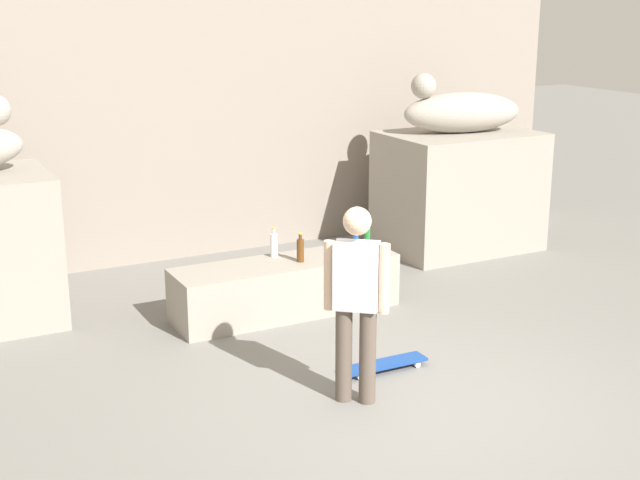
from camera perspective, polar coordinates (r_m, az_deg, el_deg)
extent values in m
plane|color=slate|center=(7.44, 6.34, -10.72)|extent=(40.00, 40.00, 0.00)
cube|color=gray|center=(11.43, -8.57, 14.37)|extent=(10.83, 0.60, 6.14)
cube|color=gray|center=(11.81, 8.97, 3.16)|extent=(1.97, 1.35, 1.55)
ellipsoid|color=#A39B8F|center=(11.63, 9.19, 8.15)|extent=(1.68, 0.86, 0.52)
sphere|color=#A39B8F|center=(11.37, 6.72, 9.88)|extent=(0.32, 0.32, 0.32)
cube|color=gray|center=(9.36, -2.24, -3.08)|extent=(2.42, 0.69, 0.58)
cylinder|color=brown|center=(7.33, 3.10, -7.51)|extent=(0.14, 0.14, 0.82)
cylinder|color=brown|center=(7.36, 1.55, -7.39)|extent=(0.14, 0.14, 0.82)
cube|color=silver|center=(7.10, 2.38, -2.33)|extent=(0.40, 0.38, 0.56)
sphere|color=beige|center=(6.98, 2.42, 1.23)|extent=(0.23, 0.23, 0.23)
cylinder|color=beige|center=(7.07, 4.18, -2.52)|extent=(0.09, 0.09, 0.58)
cylinder|color=beige|center=(7.15, 0.60, -2.29)|extent=(0.09, 0.09, 0.58)
cube|color=navy|center=(8.06, 4.24, -7.98)|extent=(0.80, 0.21, 0.02)
cylinder|color=white|center=(7.88, 2.61, -8.84)|extent=(0.06, 0.03, 0.06)
cylinder|color=white|center=(7.99, 2.11, -8.47)|extent=(0.06, 0.03, 0.06)
cylinder|color=white|center=(8.17, 6.31, -8.01)|extent=(0.06, 0.03, 0.06)
cylinder|color=white|center=(8.27, 5.78, -7.67)|extent=(0.06, 0.03, 0.06)
cylinder|color=#1E722D|center=(9.83, 3.07, 0.21)|extent=(0.07, 0.07, 0.21)
cylinder|color=#1E722D|center=(9.79, 3.09, 0.97)|extent=(0.03, 0.03, 0.06)
cylinder|color=yellow|center=(9.78, 3.09, 1.18)|extent=(0.04, 0.04, 0.01)
cylinder|color=#593314|center=(9.23, -1.28, -0.69)|extent=(0.08, 0.08, 0.24)
cylinder|color=#593314|center=(9.19, -1.28, 0.22)|extent=(0.04, 0.04, 0.06)
cylinder|color=yellow|center=(9.18, -1.29, 0.43)|extent=(0.04, 0.04, 0.01)
cylinder|color=#194C99|center=(9.39, 2.31, -0.44)|extent=(0.06, 0.06, 0.23)
cylinder|color=#194C99|center=(9.35, 2.32, 0.42)|extent=(0.03, 0.03, 0.06)
cylinder|color=yellow|center=(9.34, 2.32, 0.63)|extent=(0.03, 0.03, 0.01)
cylinder|color=silver|center=(9.41, -3.00, -0.35)|extent=(0.08, 0.08, 0.25)
cylinder|color=silver|center=(9.37, -3.01, 0.58)|extent=(0.03, 0.03, 0.06)
cylinder|color=yellow|center=(9.36, -3.02, 0.79)|extent=(0.04, 0.04, 0.01)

